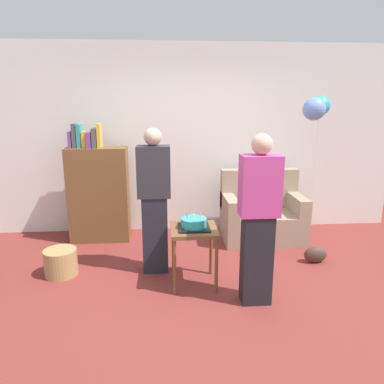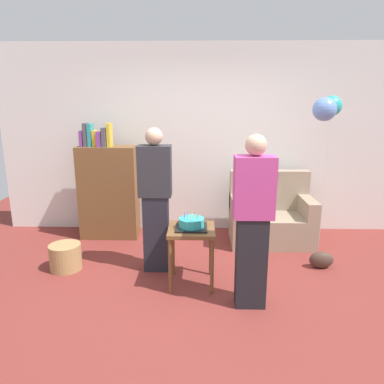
{
  "view_description": "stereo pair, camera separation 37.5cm",
  "coord_description": "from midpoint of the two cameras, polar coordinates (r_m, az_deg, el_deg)",
  "views": [
    {
      "loc": [
        -0.46,
        -3.26,
        1.91
      ],
      "look_at": [
        -0.17,
        0.5,
        0.95
      ],
      "focal_mm": 33.83,
      "sensor_mm": 36.0,
      "label": 1
    },
    {
      "loc": [
        -0.09,
        -3.27,
        1.91
      ],
      "look_at": [
        -0.17,
        0.5,
        0.95
      ],
      "focal_mm": 33.83,
      "sensor_mm": 36.0,
      "label": 2
    }
  ],
  "objects": [
    {
      "name": "couch",
      "position": [
        5.15,
        8.89,
        -3.67
      ],
      "size": [
        1.1,
        0.7,
        0.96
      ],
      "color": "gray",
      "rests_on": "ground_plane"
    },
    {
      "name": "handbag",
      "position": [
        4.61,
        16.68,
        -9.48
      ],
      "size": [
        0.28,
        0.14,
        0.2
      ],
      "primitive_type": "ellipsoid",
      "color": "#473328",
      "rests_on": "ground_plane"
    },
    {
      "name": "wall_back",
      "position": [
        5.35,
        -1.5,
        8.24
      ],
      "size": [
        6.0,
        0.1,
        2.7
      ],
      "primitive_type": "cube",
      "color": "silver",
      "rests_on": "ground_plane"
    },
    {
      "name": "side_table",
      "position": [
        3.78,
        -2.57,
        -7.14
      ],
      "size": [
        0.48,
        0.48,
        0.63
      ],
      "color": "brown",
      "rests_on": "ground_plane"
    },
    {
      "name": "wicker_basket",
      "position": [
        4.43,
        -22.33,
        -10.27
      ],
      "size": [
        0.36,
        0.36,
        0.3
      ],
      "primitive_type": "cylinder",
      "color": "#A88451",
      "rests_on": "ground_plane"
    },
    {
      "name": "birthday_cake",
      "position": [
        3.73,
        -2.59,
        -5.01
      ],
      "size": [
        0.32,
        0.32,
        0.17
      ],
      "color": "black",
      "rests_on": "side_table"
    },
    {
      "name": "person_holding_cake",
      "position": [
        3.37,
        7.3,
        -4.47
      ],
      "size": [
        0.36,
        0.22,
        1.63
      ],
      "rotation": [
        0.0,
        0.0,
        2.82
      ],
      "color": "black",
      "rests_on": "ground_plane"
    },
    {
      "name": "person_blowing_candles",
      "position": [
        4.02,
        -8.62,
        -1.42
      ],
      "size": [
        0.36,
        0.22,
        1.63
      ],
      "rotation": [
        0.0,
        0.0,
        -0.34
      ],
      "color": "#23232D",
      "rests_on": "ground_plane"
    },
    {
      "name": "balloon_bunch",
      "position": [
        4.81,
        16.94,
        12.6
      ],
      "size": [
        0.37,
        0.34,
        1.97
      ],
      "color": "silver",
      "rests_on": "ground_plane"
    },
    {
      "name": "bookshelf",
      "position": [
        5.17,
        -16.56,
        -0.03
      ],
      "size": [
        0.8,
        0.36,
        1.61
      ],
      "color": "brown",
      "rests_on": "ground_plane"
    },
    {
      "name": "ground_plane",
      "position": [
        3.79,
        0.31,
        -15.97
      ],
      "size": [
        8.0,
        8.0,
        0.0
      ],
      "primitive_type": "plane",
      "color": "maroon"
    }
  ]
}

